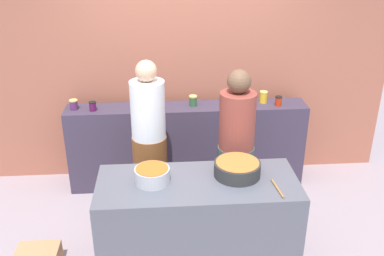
{
  "coord_description": "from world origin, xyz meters",
  "views": [
    {
      "loc": [
        -0.29,
        -3.42,
        2.77
      ],
      "look_at": [
        0.0,
        0.35,
        1.05
      ],
      "focal_mm": 40.82,
      "sensor_mm": 36.0,
      "label": 1
    }
  ],
  "objects_px": {
    "preserve_jar_2": "(140,103)",
    "preserve_jar_5": "(238,101)",
    "cooking_pot_left": "(152,175)",
    "cook_in_cap": "(235,159)",
    "cooking_pot_center": "(237,169)",
    "preserve_jar_0": "(74,105)",
    "preserve_jar_6": "(263,97)",
    "preserve_jar_1": "(93,106)",
    "preserve_jar_3": "(153,102)",
    "cook_with_tongs": "(150,151)",
    "preserve_jar_7": "(278,101)",
    "preserve_jar_4": "(193,101)",
    "wooden_spoon": "(277,188)"
  },
  "relations": [
    {
      "from": "preserve_jar_2",
      "to": "preserve_jar_5",
      "type": "relative_size",
      "value": 0.82
    },
    {
      "from": "cooking_pot_left",
      "to": "cook_in_cap",
      "type": "distance_m",
      "value": 0.97
    },
    {
      "from": "preserve_jar_5",
      "to": "cooking_pot_center",
      "type": "bearing_deg",
      "value": -99.73
    },
    {
      "from": "preserve_jar_0",
      "to": "preserve_jar_6",
      "type": "height_order",
      "value": "preserve_jar_6"
    },
    {
      "from": "preserve_jar_1",
      "to": "cook_in_cap",
      "type": "distance_m",
      "value": 1.67
    },
    {
      "from": "preserve_jar_2",
      "to": "cook_in_cap",
      "type": "relative_size",
      "value": 0.06
    },
    {
      "from": "preserve_jar_2",
      "to": "cook_in_cap",
      "type": "bearing_deg",
      "value": -42.36
    },
    {
      "from": "preserve_jar_3",
      "to": "cook_with_tongs",
      "type": "xyz_separation_m",
      "value": [
        -0.04,
        -0.62,
        -0.28
      ]
    },
    {
      "from": "preserve_jar_0",
      "to": "cooking_pot_left",
      "type": "relative_size",
      "value": 0.38
    },
    {
      "from": "preserve_jar_6",
      "to": "cooking_pot_center",
      "type": "relative_size",
      "value": 0.34
    },
    {
      "from": "preserve_jar_5",
      "to": "preserve_jar_7",
      "type": "relative_size",
      "value": 1.1
    },
    {
      "from": "preserve_jar_7",
      "to": "cooking_pot_center",
      "type": "xyz_separation_m",
      "value": [
        -0.68,
        -1.26,
        -0.12
      ]
    },
    {
      "from": "preserve_jar_3",
      "to": "cook_with_tongs",
      "type": "bearing_deg",
      "value": -93.72
    },
    {
      "from": "preserve_jar_4",
      "to": "preserve_jar_6",
      "type": "xyz_separation_m",
      "value": [
        0.8,
        0.04,
        0.01
      ]
    },
    {
      "from": "wooden_spoon",
      "to": "cooking_pot_left",
      "type": "bearing_deg",
      "value": 169.3
    },
    {
      "from": "preserve_jar_5",
      "to": "preserve_jar_6",
      "type": "bearing_deg",
      "value": 16.91
    },
    {
      "from": "preserve_jar_0",
      "to": "preserve_jar_7",
      "type": "relative_size",
      "value": 1.02
    },
    {
      "from": "preserve_jar_2",
      "to": "cooking_pot_left",
      "type": "height_order",
      "value": "preserve_jar_2"
    },
    {
      "from": "cooking_pot_left",
      "to": "cooking_pot_center",
      "type": "distance_m",
      "value": 0.73
    },
    {
      "from": "preserve_jar_1",
      "to": "preserve_jar_7",
      "type": "xyz_separation_m",
      "value": [
        2.05,
        -0.01,
        0.0
      ]
    },
    {
      "from": "preserve_jar_5",
      "to": "cooking_pot_left",
      "type": "distance_m",
      "value": 1.63
    },
    {
      "from": "preserve_jar_0",
      "to": "cooking_pot_center",
      "type": "distance_m",
      "value": 2.07
    },
    {
      "from": "preserve_jar_2",
      "to": "preserve_jar_6",
      "type": "bearing_deg",
      "value": 1.87
    },
    {
      "from": "cooking_pot_center",
      "to": "cook_in_cap",
      "type": "distance_m",
      "value": 0.51
    },
    {
      "from": "preserve_jar_4",
      "to": "cooking_pot_left",
      "type": "xyz_separation_m",
      "value": [
        -0.45,
        -1.38,
        -0.12
      ]
    },
    {
      "from": "preserve_jar_4",
      "to": "preserve_jar_5",
      "type": "xyz_separation_m",
      "value": [
        0.49,
        -0.05,
        -0.0
      ]
    },
    {
      "from": "preserve_jar_0",
      "to": "preserve_jar_5",
      "type": "bearing_deg",
      "value": -1.5
    },
    {
      "from": "cooking_pot_center",
      "to": "preserve_jar_4",
      "type": "bearing_deg",
      "value": 101.7
    },
    {
      "from": "cooking_pot_left",
      "to": "cooking_pot_center",
      "type": "bearing_deg",
      "value": 4.26
    },
    {
      "from": "preserve_jar_0",
      "to": "cook_in_cap",
      "type": "relative_size",
      "value": 0.07
    },
    {
      "from": "preserve_jar_2",
      "to": "wooden_spoon",
      "type": "distance_m",
      "value": 1.95
    },
    {
      "from": "preserve_jar_5",
      "to": "preserve_jar_6",
      "type": "height_order",
      "value": "preserve_jar_6"
    },
    {
      "from": "preserve_jar_6",
      "to": "wooden_spoon",
      "type": "relative_size",
      "value": 0.49
    },
    {
      "from": "preserve_jar_0",
      "to": "cook_with_tongs",
      "type": "distance_m",
      "value": 1.08
    },
    {
      "from": "preserve_jar_6",
      "to": "cook_in_cap",
      "type": "distance_m",
      "value": 1.05
    },
    {
      "from": "preserve_jar_7",
      "to": "cook_in_cap",
      "type": "distance_m",
      "value": 1.03
    },
    {
      "from": "preserve_jar_7",
      "to": "preserve_jar_3",
      "type": "bearing_deg",
      "value": 178.92
    },
    {
      "from": "preserve_jar_4",
      "to": "preserve_jar_6",
      "type": "bearing_deg",
      "value": 2.9
    },
    {
      "from": "preserve_jar_3",
      "to": "cooking_pot_left",
      "type": "xyz_separation_m",
      "value": [
        -0.0,
        -1.34,
        -0.14
      ]
    },
    {
      "from": "preserve_jar_1",
      "to": "wooden_spoon",
      "type": "height_order",
      "value": "preserve_jar_1"
    },
    {
      "from": "preserve_jar_2",
      "to": "cook_in_cap",
      "type": "distance_m",
      "value": 1.29
    },
    {
      "from": "preserve_jar_2",
      "to": "preserve_jar_4",
      "type": "distance_m",
      "value": 0.59
    },
    {
      "from": "preserve_jar_0",
      "to": "wooden_spoon",
      "type": "xyz_separation_m",
      "value": [
        1.87,
        -1.57,
        -0.17
      ]
    },
    {
      "from": "preserve_jar_1",
      "to": "preserve_jar_5",
      "type": "xyz_separation_m",
      "value": [
        1.59,
        0.01,
        0.01
      ]
    },
    {
      "from": "cook_in_cap",
      "to": "wooden_spoon",
      "type": "bearing_deg",
      "value": -73.02
    },
    {
      "from": "cooking_pot_center",
      "to": "preserve_jar_5",
      "type": "bearing_deg",
      "value": 80.27
    },
    {
      "from": "cook_in_cap",
      "to": "cook_with_tongs",
      "type": "bearing_deg",
      "value": 166.87
    },
    {
      "from": "cooking_pot_left",
      "to": "cook_with_tongs",
      "type": "distance_m",
      "value": 0.74
    },
    {
      "from": "preserve_jar_3",
      "to": "preserve_jar_6",
      "type": "bearing_deg",
      "value": 3.71
    },
    {
      "from": "preserve_jar_7",
      "to": "preserve_jar_4",
      "type": "bearing_deg",
      "value": 176.0
    }
  ]
}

